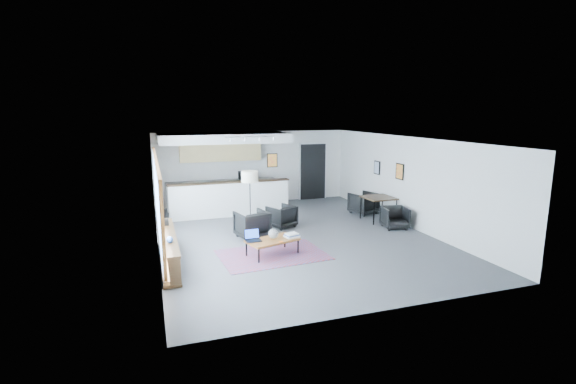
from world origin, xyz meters
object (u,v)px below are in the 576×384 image
object	(u,v)px
armchair_left	(252,223)
floor_lamp	(250,179)
dining_table	(379,199)
book_stack	(292,235)
ceramic_pot	(273,234)
microwave	(246,174)
laptop	(253,237)
dining_chair_far	(363,204)
dining_chair_near	(395,218)
armchair_right	(282,215)
coffee_table	(272,240)

from	to	relation	value
armchair_left	floor_lamp	distance (m)	1.39
dining_table	book_stack	bearing A→B (deg)	-150.63
ceramic_pot	microwave	xyz separation A→B (m)	(0.58, 5.34, 0.60)
laptop	microwave	xyz separation A→B (m)	(1.08, 5.32, 0.65)
laptop	dining_chair_far	xyz separation A→B (m)	(4.42, 2.84, -0.13)
armchair_left	dining_chair_near	xyz separation A→B (m)	(4.10, -0.43, -0.10)
laptop	armchair_left	bearing A→B (deg)	75.15
armchair_right	dining_chair_near	distance (m)	3.25
coffee_table	dining_chair_near	size ratio (longest dim) A/B	2.23
armchair_left	book_stack	bearing A→B (deg)	99.47
laptop	microwave	bearing A→B (deg)	76.82
coffee_table	laptop	size ratio (longest dim) A/B	3.60
ceramic_pot	book_stack	size ratio (longest dim) A/B	0.62
dining_table	microwave	xyz separation A→B (m)	(-3.35, 3.41, 0.43)
coffee_table	armchair_right	bearing A→B (deg)	50.16
coffee_table	ceramic_pot	size ratio (longest dim) A/B	5.59
coffee_table	dining_chair_far	distance (m)	4.93
book_stack	microwave	distance (m)	5.42
coffee_table	dining_table	size ratio (longest dim) A/B	1.47
ceramic_pot	floor_lamp	world-z (taller)	floor_lamp
laptop	dining_table	bearing A→B (deg)	21.59
coffee_table	dining_chair_near	distance (m)	4.11
armchair_left	microwave	bearing A→B (deg)	-113.77
laptop	ceramic_pot	xyz separation A→B (m)	(0.50, -0.02, 0.04)
dining_table	laptop	bearing A→B (deg)	-156.68
laptop	dining_chair_near	xyz separation A→B (m)	(4.42, 0.98, -0.16)
armchair_right	dining_table	bearing A→B (deg)	150.62
floor_lamp	dining_chair_near	world-z (taller)	floor_lamp
dining_table	ceramic_pot	bearing A→B (deg)	-153.83
ceramic_pot	dining_table	bearing A→B (deg)	26.17
laptop	dining_chair_far	bearing A→B (deg)	30.99
dining_chair_far	coffee_table	bearing A→B (deg)	18.77
book_stack	dining_chair_near	xyz separation A→B (m)	(3.49, 1.04, -0.14)
ceramic_pot	dining_chair_far	distance (m)	4.87
coffee_table	dining_table	distance (m)	4.45
dining_chair_near	armchair_right	bearing A→B (deg)	169.82
armchair_right	dining_table	distance (m)	3.06
armchair_left	floor_lamp	bearing A→B (deg)	-113.77
coffee_table	armchair_right	size ratio (longest dim) A/B	1.87
floor_lamp	dining_chair_near	size ratio (longest dim) A/B	2.82
laptop	dining_table	distance (m)	4.82
ceramic_pot	armchair_right	distance (m)	2.36
dining_chair_far	book_stack	bearing A→B (deg)	22.16
armchair_left	dining_table	xyz separation A→B (m)	(4.10, 0.50, 0.27)
laptop	armchair_right	size ratio (longest dim) A/B	0.52
armchair_left	microwave	world-z (taller)	microwave
floor_lamp	armchair_right	bearing A→B (deg)	-10.22
coffee_table	armchair_left	bearing A→B (deg)	77.74
armchair_right	dining_chair_near	bearing A→B (deg)	134.14
coffee_table	microwave	xyz separation A→B (m)	(0.62, 5.39, 0.75)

